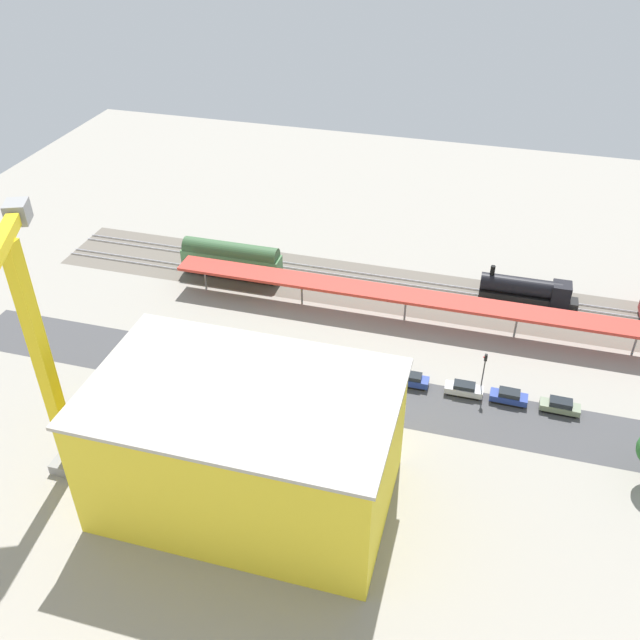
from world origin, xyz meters
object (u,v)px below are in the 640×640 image
parked_car_0 (560,406)px  traffic_light (484,368)px  locomotive (530,290)px  parked_car_1 (509,397)px  box_truck_0 (356,404)px  platform_canopy_near (406,296)px  tower_crane (34,349)px  parked_car_5 (319,366)px  street_tree_0 (253,366)px  parked_car_4 (367,373)px  construction_building (246,447)px  parked_car_2 (464,389)px  parked_car_3 (412,380)px  street_tree_1 (145,353)px  freight_coach_far (231,259)px

parked_car_0 → traffic_light: (9.59, -0.84, 3.32)m
locomotive → parked_car_1: size_ratio=3.16×
parked_car_1 → box_truck_0: 19.18m
platform_canopy_near → tower_crane: bearing=52.6°
platform_canopy_near → parked_car_5: platform_canopy_near is taller
parked_car_5 → tower_crane: (21.34, 24.73, 16.53)m
box_truck_0 → street_tree_0: (12.22, 1.71, 4.50)m
parked_car_4 → construction_building: size_ratio=0.15×
box_truck_0 → traffic_light: size_ratio=1.62×
locomotive → street_tree_0: bearing=46.4°
platform_canopy_near → parked_car_2: bearing=124.8°
parked_car_5 → traffic_light: traffic_light is taller
parked_car_0 → parked_car_3: size_ratio=1.12×
locomotive → tower_crane: size_ratio=0.48×
parked_car_5 → box_truck_0: bearing=134.0°
locomotive → parked_car_5: locomotive is taller
parked_car_0 → parked_car_4: (23.97, -0.04, -0.01)m
locomotive → parked_car_4: 31.32m
parked_car_0 → tower_crane: size_ratio=0.16×
parked_car_4 → street_tree_1: size_ratio=0.52×
freight_coach_far → box_truck_0: 37.21m
freight_coach_far → tower_crane: (1.59, 44.24, 14.24)m
parked_car_3 → street_tree_1: bearing=16.3°
parked_car_4 → parked_car_1: bearing=-179.8°
parked_car_2 → parked_car_3: 6.58m
street_tree_0 → parked_car_4: bearing=-143.8°
parked_car_2 → tower_crane: size_ratio=0.16×
parked_car_3 → traffic_light: traffic_light is taller
platform_canopy_near → traffic_light: size_ratio=11.29×
platform_canopy_near → tower_crane: tower_crane is taller
parked_car_2 → street_tree_0: bearing=19.9°
parked_car_1 → street_tree_1: size_ratio=0.56×
locomotive → parked_car_3: (13.76, 24.42, -1.02)m
parked_car_2 → tower_crane: (40.15, 25.12, 16.57)m
construction_building → street_tree_0: size_ratio=3.16×
platform_canopy_near → parked_car_0: platform_canopy_near is taller
platform_canopy_near → parked_car_0: size_ratio=14.37×
parked_car_4 → traffic_light: bearing=-176.8°
box_truck_0 → traffic_light: traffic_light is taller
parked_car_3 → traffic_light: 9.23m
construction_building → street_tree_1: 22.61m
locomotive → tower_crane: tower_crane is taller
parked_car_0 → parked_car_5: parked_car_5 is taller
locomotive → parked_car_1: (1.69, 24.37, -1.04)m
parked_car_5 → construction_building: 23.06m
parked_car_2 → parked_car_4: parked_car_4 is taller
locomotive → parked_car_0: locomotive is taller
parked_car_5 → box_truck_0: 9.46m
parked_car_4 → street_tree_0: bearing=36.2°
freight_coach_far → parked_car_5: freight_coach_far is taller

